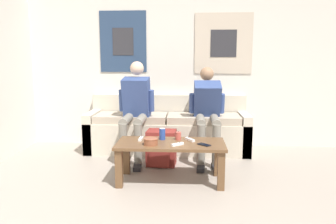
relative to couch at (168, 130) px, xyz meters
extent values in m
cube|color=silver|center=(0.12, 0.34, 0.99)|extent=(10.00, 0.05, 2.55)
cube|color=navy|center=(-0.67, 0.31, 1.24)|extent=(0.68, 0.01, 0.87)
cube|color=#2D2D33|center=(-0.67, 0.30, 1.24)|extent=(0.31, 0.01, 0.39)
cube|color=beige|center=(0.78, 0.31, 1.21)|extent=(0.82, 0.01, 0.85)
cube|color=#2D2D33|center=(0.78, 0.30, 1.21)|extent=(0.37, 0.01, 0.38)
cube|color=beige|center=(0.00, 0.25, 0.09)|extent=(2.23, 0.13, 0.77)
cube|color=beige|center=(0.00, -0.08, -0.07)|extent=(2.23, 0.54, 0.43)
cube|color=beige|center=(-1.05, -0.08, -0.01)|extent=(0.12, 0.54, 0.55)
cube|color=beige|center=(1.05, -0.08, -0.01)|extent=(0.12, 0.54, 0.55)
cube|color=#B2A38E|center=(-0.50, -0.08, 0.19)|extent=(0.97, 0.50, 0.10)
cube|color=#B2A38E|center=(0.50, -0.08, 0.19)|extent=(0.97, 0.50, 0.10)
cube|color=brown|center=(0.11, -1.18, 0.12)|extent=(1.13, 0.51, 0.03)
cube|color=brown|center=(-0.40, -0.98, -0.09)|extent=(0.07, 0.07, 0.39)
cube|color=brown|center=(0.62, -0.98, -0.09)|extent=(0.07, 0.07, 0.39)
cube|color=brown|center=(-0.40, -1.38, -0.09)|extent=(0.07, 0.07, 0.39)
cube|color=brown|center=(0.62, -1.38, -0.09)|extent=(0.07, 0.07, 0.39)
cylinder|color=gray|center=(-0.49, -0.52, 0.24)|extent=(0.11, 0.45, 0.11)
cylinder|color=gray|center=(-0.49, -0.74, -0.01)|extent=(0.10, 0.10, 0.50)
cube|color=#232328|center=(-0.49, -0.81, -0.26)|extent=(0.11, 0.25, 0.05)
cylinder|color=gray|center=(-0.31, -0.52, 0.24)|extent=(0.11, 0.45, 0.11)
cylinder|color=gray|center=(-0.31, -0.74, -0.01)|extent=(0.10, 0.10, 0.50)
cube|color=#232328|center=(-0.31, -0.81, -0.26)|extent=(0.11, 0.25, 0.05)
cube|color=#33477F|center=(-0.40, -0.25, 0.49)|extent=(0.36, 0.34, 0.55)
sphere|color=beige|center=(-0.40, -0.17, 0.87)|extent=(0.18, 0.18, 0.18)
cylinder|color=#33477F|center=(-0.59, -0.25, 0.45)|extent=(0.08, 0.11, 0.29)
cylinder|color=#33477F|center=(-0.20, -0.25, 0.45)|extent=(0.08, 0.11, 0.29)
cylinder|color=gray|center=(0.44, -0.51, 0.24)|extent=(0.11, 0.44, 0.11)
cylinder|color=gray|center=(0.44, -0.73, -0.01)|extent=(0.10, 0.10, 0.50)
cube|color=#232328|center=(0.44, -0.80, -0.26)|extent=(0.11, 0.25, 0.05)
cylinder|color=gray|center=(0.62, -0.51, 0.24)|extent=(0.11, 0.44, 0.11)
cylinder|color=gray|center=(0.62, -0.73, -0.01)|extent=(0.10, 0.10, 0.50)
cube|color=#232328|center=(0.62, -0.80, -0.26)|extent=(0.11, 0.25, 0.05)
cube|color=#33477F|center=(0.53, -0.20, 0.46)|extent=(0.36, 0.40, 0.52)
sphere|color=#9E7556|center=(0.53, -0.05, 0.80)|extent=(0.18, 0.18, 0.18)
cylinder|color=#33477F|center=(0.34, -0.18, 0.41)|extent=(0.08, 0.13, 0.27)
cylinder|color=#33477F|center=(0.73, -0.18, 0.41)|extent=(0.08, 0.13, 0.27)
cube|color=maroon|center=(-0.03, -0.64, -0.07)|extent=(0.36, 0.28, 0.43)
cube|color=maroon|center=(-0.04, -0.76, -0.17)|extent=(0.25, 0.11, 0.19)
cylinder|color=brown|center=(-0.09, -1.28, 0.17)|extent=(0.14, 0.14, 0.07)
torus|color=brown|center=(-0.09, -1.28, 0.20)|extent=(0.15, 0.15, 0.02)
cylinder|color=#B24C42|center=(0.18, -1.06, 0.18)|extent=(0.06, 0.06, 0.08)
cylinder|color=black|center=(0.18, -1.06, 0.22)|extent=(0.00, 0.00, 0.01)
cylinder|color=#28479E|center=(0.01, -1.06, 0.20)|extent=(0.07, 0.07, 0.12)
cylinder|color=silver|center=(0.01, -1.06, 0.26)|extent=(0.06, 0.06, 0.00)
cube|color=white|center=(0.31, -1.09, 0.15)|extent=(0.11, 0.14, 0.02)
cylinder|color=#333842|center=(0.29, -1.06, 0.16)|extent=(0.01, 0.01, 0.00)
cube|color=white|center=(0.18, -1.29, 0.15)|extent=(0.13, 0.12, 0.02)
cylinder|color=#333842|center=(0.21, -1.27, 0.16)|extent=(0.01, 0.01, 0.00)
cube|color=white|center=(-0.22, -1.09, 0.15)|extent=(0.04, 0.15, 0.02)
cylinder|color=#333842|center=(-0.22, -1.06, 0.16)|extent=(0.01, 0.01, 0.00)
cube|color=black|center=(0.45, -1.27, 0.14)|extent=(0.14, 0.14, 0.01)
cube|color=black|center=(0.45, -1.27, 0.15)|extent=(0.13, 0.13, 0.00)
camera|label=1|loc=(0.29, -4.49, 1.01)|focal=35.00mm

